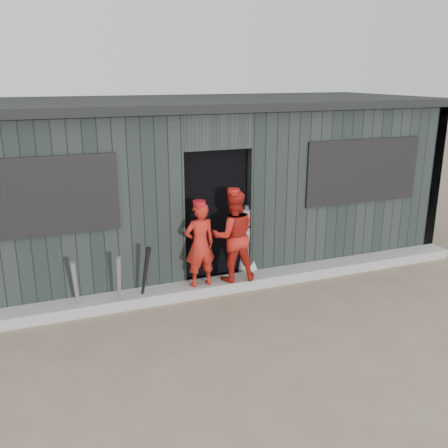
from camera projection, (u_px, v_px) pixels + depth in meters
name	position (u px, v px, depth m)	size (l,w,h in m)	color
ground	(282.00, 352.00, 5.61)	(80.00, 80.00, 0.00)	#746350
curb	(224.00, 285.00, 7.21)	(8.00, 0.36, 0.15)	#9A9995
bat_left	(76.00, 289.00, 6.31)	(0.07, 0.07, 0.79)	#9898A0
bat_mid	(119.00, 284.00, 6.44)	(0.07, 0.07, 0.79)	gray
bat_right	(145.00, 276.00, 6.62)	(0.07, 0.07, 0.86)	black
player_red_left	(200.00, 245.00, 6.85)	(0.44, 0.29, 1.20)	#B02015
player_red_right	(233.00, 236.00, 7.04)	(0.64, 0.50, 1.31)	red
player_grey_back	(249.00, 242.00, 7.55)	(0.54, 0.35, 1.11)	#B5B5B5
dugout	(187.00, 180.00, 8.36)	(8.30, 3.30, 2.62)	black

